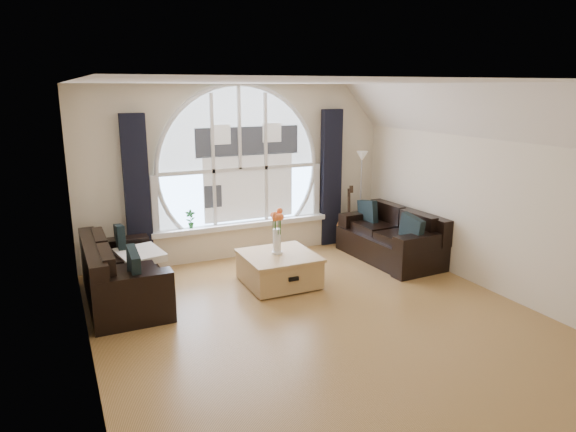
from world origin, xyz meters
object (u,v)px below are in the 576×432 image
(sofa_left, at_px, (124,271))
(potted_plant, at_px, (190,219))
(floor_lamp, at_px, (361,198))
(guitar, at_px, (347,215))
(coffee_chest, at_px, (279,268))
(vase_flowers, at_px, (277,226))
(sofa_right, at_px, (390,235))

(sofa_left, distance_m, potted_plant, 1.64)
(floor_lamp, distance_m, guitar, 0.41)
(coffee_chest, bearing_deg, potted_plant, 121.47)
(coffee_chest, xyz_separation_m, floor_lamp, (2.09, 1.24, 0.56))
(vase_flowers, distance_m, floor_lamp, 2.42)
(coffee_chest, relative_size, vase_flowers, 1.38)
(sofa_left, distance_m, coffee_chest, 2.04)
(sofa_left, height_order, coffee_chest, sofa_left)
(floor_lamp, bearing_deg, sofa_left, -166.82)
(floor_lamp, height_order, potted_plant, floor_lamp)
(sofa_left, bearing_deg, guitar, 13.15)
(vase_flowers, relative_size, guitar, 0.66)
(sofa_left, relative_size, coffee_chest, 1.85)
(sofa_left, height_order, potted_plant, potted_plant)
(sofa_right, height_order, guitar, guitar)
(sofa_left, xyz_separation_m, vase_flowers, (2.00, -0.24, 0.42))
(guitar, bearing_deg, vase_flowers, -123.90)
(vase_flowers, distance_m, guitar, 2.16)
(floor_lamp, bearing_deg, vase_flowers, -150.26)
(sofa_left, bearing_deg, sofa_right, -0.73)
(sofa_left, bearing_deg, potted_plant, 44.22)
(vase_flowers, bearing_deg, sofa_left, 173.17)
(floor_lamp, bearing_deg, guitar, -169.22)
(coffee_chest, bearing_deg, vase_flowers, 105.94)
(sofa_left, height_order, guitar, guitar)
(floor_lamp, distance_m, potted_plant, 2.95)
(floor_lamp, relative_size, potted_plant, 5.60)
(sofa_left, distance_m, vase_flowers, 2.06)
(floor_lamp, height_order, guitar, floor_lamp)
(coffee_chest, relative_size, guitar, 0.91)
(sofa_left, height_order, floor_lamp, floor_lamp)
(coffee_chest, relative_size, potted_plant, 3.38)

